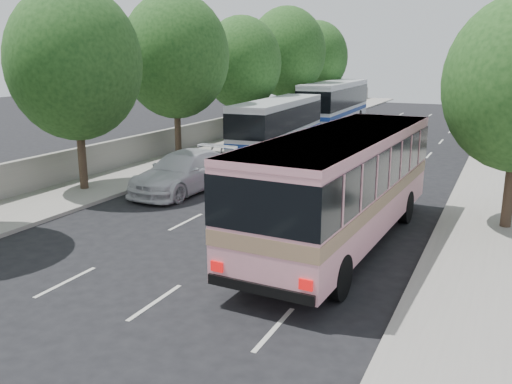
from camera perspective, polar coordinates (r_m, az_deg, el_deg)
The scene contains 15 objects.
ground at distance 15.89m, azimuth -9.31°, elevation -7.88°, with size 120.00×120.00×0.00m, color black.
sidewalk_left at distance 36.75m, azimuth -2.74°, elevation 4.99°, with size 4.00×90.00×0.15m, color #9E998E.
sidewalk_right at distance 32.60m, azimuth 24.76°, elevation 2.50°, with size 4.00×90.00×0.12m, color #9E998E.
low_wall at distance 37.50m, azimuth -5.21°, elevation 6.41°, with size 0.30×90.00×1.50m, color #9E998E.
tree_left_b at distance 24.70m, azimuth -18.55°, elevation 13.23°, with size 5.70×5.70×8.88m.
tree_left_c at distance 31.13m, azimuth -8.46°, elevation 14.39°, with size 6.00×6.00×9.35m.
tree_left_d at distance 38.03m, azimuth -1.47°, elevation 13.72°, with size 5.52×5.52×8.60m.
tree_left_e at distance 45.29m, azimuth 3.32°, elevation 14.78°, with size 6.30×6.30×9.82m.
tree_left_f at distance 52.86m, azimuth 6.45°, elevation 14.15°, with size 5.88×5.88×9.16m.
pink_bus at distance 17.09m, azimuth 9.18°, elevation 1.63°, with size 3.39×11.49×3.63m.
pink_taxi at distance 23.01m, azimuth 5.51°, elevation 1.10°, with size 1.75×4.34×1.48m, color #FE16A0.
white_pickup at distance 24.42m, azimuth -7.59°, elevation 2.13°, with size 2.46×6.05×1.76m, color silver.
tour_coach_front at distance 33.77m, azimuth 2.37°, elevation 7.46°, with size 3.06×11.16×3.30m.
tour_coach_rear at distance 46.61m, azimuth 8.31°, elevation 9.54°, with size 3.22×12.81×3.81m.
taxi_roof_sign at distance 22.83m, azimuth 5.56°, elevation 3.13°, with size 0.55×0.18×0.18m, color silver.
Camera 1 is at (8.47, -12.07, 5.90)m, focal length 38.00 mm.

